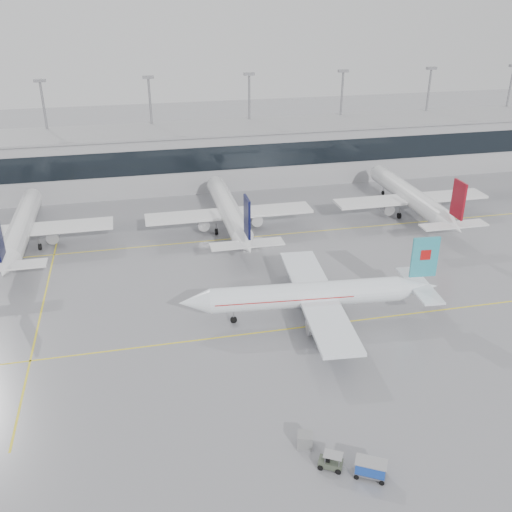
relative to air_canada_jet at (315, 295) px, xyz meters
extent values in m
plane|color=gray|center=(-5.76, -2.10, -3.37)|extent=(320.00, 320.00, 0.00)
cube|color=yellow|center=(-5.76, -2.10, -3.37)|extent=(120.00, 0.25, 0.01)
cube|color=yellow|center=(-5.76, 27.90, -3.37)|extent=(120.00, 0.25, 0.01)
cube|color=yellow|center=(-35.76, 12.90, -3.37)|extent=(0.25, 60.00, 0.01)
cube|color=#97979B|center=(-5.76, 59.90, 2.63)|extent=(180.00, 15.00, 12.00)
cube|color=black|center=(-5.76, 52.35, 4.13)|extent=(180.00, 0.20, 5.00)
cube|color=gray|center=(-5.76, 59.90, 8.83)|extent=(182.00, 16.00, 0.40)
cylinder|color=gray|center=(-38.76, 65.90, 7.63)|extent=(0.50, 0.50, 22.00)
cube|color=gray|center=(-38.76, 65.90, 18.93)|extent=(2.40, 1.00, 0.60)
cylinder|color=gray|center=(-16.76, 65.90, 7.63)|extent=(0.50, 0.50, 22.00)
cube|color=gray|center=(-16.76, 65.90, 18.93)|extent=(2.40, 1.00, 0.60)
cylinder|color=gray|center=(5.24, 65.90, 7.63)|extent=(0.50, 0.50, 22.00)
cube|color=gray|center=(5.24, 65.90, 18.93)|extent=(2.40, 1.00, 0.60)
cylinder|color=gray|center=(27.24, 65.90, 7.63)|extent=(0.50, 0.50, 22.00)
cube|color=gray|center=(27.24, 65.90, 18.93)|extent=(2.40, 1.00, 0.60)
cylinder|color=gray|center=(49.24, 65.90, 7.63)|extent=(0.50, 0.50, 22.00)
cube|color=gray|center=(49.24, 65.90, 18.93)|extent=(2.40, 1.00, 0.60)
cylinder|color=gray|center=(71.24, 65.90, 7.63)|extent=(0.50, 0.50, 22.00)
cylinder|color=white|center=(-1.30, 0.11, 0.10)|extent=(25.20, 5.39, 3.28)
cone|color=white|center=(-15.75, 1.34, 0.10)|extent=(4.26, 3.61, 3.28)
cone|color=white|center=(13.95, -1.19, 0.10)|extent=(5.86, 3.74, 3.28)
cube|color=white|center=(0.20, -0.02, -0.30)|extent=(7.28, 27.42, 0.45)
cube|color=white|center=(14.15, -1.21, 0.40)|extent=(3.67, 10.62, 0.25)
cube|color=teal|center=(14.35, -1.22, 4.54)|extent=(3.62, 0.65, 5.60)
cylinder|color=#949398|center=(-0.71, -4.76, -1.80)|extent=(3.77, 2.40, 2.10)
cylinder|color=#949398|center=(0.10, 4.81, -1.80)|extent=(3.77, 2.40, 2.10)
cylinder|color=gray|center=(-10.77, 0.92, -2.23)|extent=(0.20, 0.20, 1.38)
cylinder|color=black|center=(-10.77, 0.92, -2.92)|extent=(0.92, 0.38, 0.90)
cylinder|color=gray|center=(0.97, -2.69, -2.13)|extent=(0.24, 0.24, 1.38)
cylinder|color=black|center=(0.97, -2.69, -2.82)|extent=(1.13, 0.54, 1.10)
cylinder|color=gray|center=(1.41, 2.49, -2.13)|extent=(0.24, 0.24, 1.38)
cylinder|color=black|center=(1.41, 2.49, -2.82)|extent=(1.13, 0.54, 1.10)
cube|color=#B70F0F|center=(14.35, -1.22, 4.94)|extent=(1.43, 0.57, 1.40)
cube|color=#B70F0F|center=(-4.29, 0.37, 0.30)|extent=(18.22, 4.83, 0.12)
cylinder|color=white|center=(-40.76, 32.90, 0.43)|extent=(3.59, 27.36, 3.59)
cone|color=white|center=(-40.76, 48.58, 0.43)|extent=(3.59, 4.00, 3.59)
cone|color=white|center=(-40.76, 16.42, 0.43)|extent=(3.59, 5.60, 3.59)
cube|color=white|center=(-40.76, 31.40, 0.03)|extent=(29.64, 5.00, 0.45)
cube|color=white|center=(-40.76, 16.22, 0.73)|extent=(11.40, 2.80, 0.25)
cylinder|color=#949398|center=(-35.96, 31.90, -1.47)|extent=(2.10, 3.60, 2.10)
cylinder|color=gray|center=(-40.76, 43.58, -2.14)|extent=(0.20, 0.20, 1.56)
cylinder|color=black|center=(-40.76, 43.58, -2.92)|extent=(0.30, 0.90, 0.90)
cylinder|color=gray|center=(-43.36, 30.40, -2.04)|extent=(0.24, 0.24, 1.56)
cylinder|color=black|center=(-43.36, 30.40, -2.82)|extent=(0.45, 1.10, 1.10)
cylinder|color=gray|center=(-38.16, 30.40, -2.04)|extent=(0.24, 0.24, 1.56)
cylinder|color=black|center=(-38.16, 30.40, -2.82)|extent=(0.45, 1.10, 1.10)
cylinder|color=white|center=(-5.76, 32.90, 0.43)|extent=(3.59, 27.36, 3.59)
cone|color=white|center=(-5.76, 48.58, 0.43)|extent=(3.59, 4.00, 3.59)
cone|color=white|center=(-5.76, 16.42, 0.43)|extent=(3.59, 5.60, 3.59)
cube|color=white|center=(-5.76, 31.40, 0.03)|extent=(29.64, 5.00, 0.45)
cube|color=white|center=(-5.76, 16.22, 0.73)|extent=(11.40, 2.80, 0.25)
cube|color=black|center=(-5.76, 16.02, 5.28)|extent=(0.35, 3.60, 6.12)
cylinder|color=#949398|center=(-10.56, 31.90, -1.47)|extent=(2.10, 3.60, 2.10)
cylinder|color=#949398|center=(-0.96, 31.90, -1.47)|extent=(2.10, 3.60, 2.10)
cylinder|color=gray|center=(-5.76, 43.58, -2.14)|extent=(0.20, 0.20, 1.56)
cylinder|color=black|center=(-5.76, 43.58, -2.92)|extent=(0.30, 0.90, 0.90)
cylinder|color=gray|center=(-8.36, 30.40, -2.04)|extent=(0.24, 0.24, 1.56)
cylinder|color=black|center=(-8.36, 30.40, -2.82)|extent=(0.45, 1.10, 1.10)
cylinder|color=gray|center=(-3.16, 30.40, -2.04)|extent=(0.24, 0.24, 1.56)
cylinder|color=black|center=(-3.16, 30.40, -2.82)|extent=(0.45, 1.10, 1.10)
cylinder|color=white|center=(29.24, 32.90, 0.43)|extent=(3.59, 27.36, 3.59)
cone|color=white|center=(29.24, 48.58, 0.43)|extent=(3.59, 4.00, 3.59)
cone|color=white|center=(29.24, 16.42, 0.43)|extent=(3.59, 5.60, 3.59)
cube|color=white|center=(29.24, 31.40, 0.03)|extent=(29.64, 5.00, 0.45)
cube|color=white|center=(29.24, 16.22, 0.73)|extent=(11.40, 2.80, 0.25)
cube|color=maroon|center=(29.24, 16.02, 5.28)|extent=(0.35, 3.60, 6.12)
cylinder|color=#949398|center=(24.44, 31.90, -1.47)|extent=(2.10, 3.60, 2.10)
cylinder|color=#949398|center=(34.04, 31.90, -1.47)|extent=(2.10, 3.60, 2.10)
cylinder|color=gray|center=(29.24, 43.58, -2.14)|extent=(0.20, 0.20, 1.56)
cylinder|color=black|center=(29.24, 43.58, -2.92)|extent=(0.30, 0.90, 0.90)
cylinder|color=gray|center=(26.64, 30.40, -2.04)|extent=(0.24, 0.24, 1.56)
cylinder|color=black|center=(26.64, 30.40, -2.82)|extent=(0.45, 1.10, 1.10)
cylinder|color=gray|center=(31.84, 30.40, -2.04)|extent=(0.24, 0.24, 1.56)
cylinder|color=black|center=(31.84, 30.40, -2.82)|extent=(0.45, 1.10, 1.10)
cube|color=#40493A|center=(-6.68, -25.41, -2.87)|extent=(2.48, 2.11, 0.64)
cube|color=gray|center=(-6.52, -25.50, -1.81)|extent=(2.09, 1.88, 0.05)
cube|color=black|center=(-6.91, -25.28, -2.46)|extent=(0.76, 0.86, 0.36)
cylinder|color=gray|center=(-5.25, -26.22, -2.92)|extent=(0.98, 0.60, 0.07)
cylinder|color=gray|center=(-7.32, -25.62, -2.23)|extent=(0.07, 0.07, 0.82)
cylinder|color=gray|center=(-6.83, -24.75, -2.23)|extent=(0.07, 0.07, 0.82)
cylinder|color=gray|center=(-6.21, -26.25, -2.23)|extent=(0.07, 0.07, 0.82)
cylinder|color=gray|center=(-5.72, -25.38, -2.23)|extent=(0.07, 0.07, 0.82)
cylinder|color=black|center=(-7.68, -25.52, -3.10)|extent=(0.56, 0.43, 0.55)
cylinder|color=black|center=(-7.10, -24.49, -3.10)|extent=(0.56, 0.43, 0.55)
cylinder|color=black|center=(-6.26, -26.33, -3.10)|extent=(0.56, 0.43, 0.55)
cylinder|color=black|center=(-5.67, -25.30, -3.10)|extent=(0.56, 0.43, 0.55)
cube|color=gray|center=(-3.55, -27.19, -2.95)|extent=(3.14, 2.62, 0.17)
cube|color=#183FA5|center=(-3.55, -27.19, -2.29)|extent=(2.93, 2.44, 1.13)
cube|color=gray|center=(-3.55, -27.19, -1.68)|extent=(3.19, 2.70, 0.09)
cylinder|color=black|center=(-4.88, -27.25, -3.14)|extent=(0.49, 0.38, 0.47)
cylinder|color=black|center=(-4.18, -26.02, -3.14)|extent=(0.49, 0.38, 0.47)
cylinder|color=black|center=(-2.92, -28.36, -3.14)|extent=(0.49, 0.38, 0.47)
cylinder|color=black|center=(-2.22, -27.14, -3.14)|extent=(0.49, 0.38, 0.47)
cube|color=gray|center=(-8.20, -22.34, -2.64)|extent=(1.83, 1.76, 1.47)
camera|label=1|loc=(-21.85, -61.86, 36.69)|focal=40.00mm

